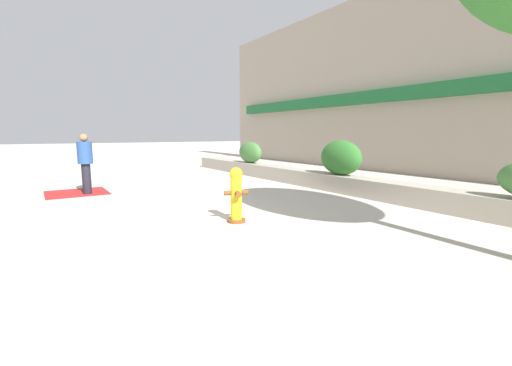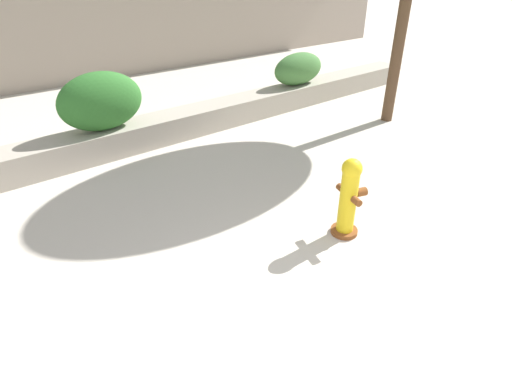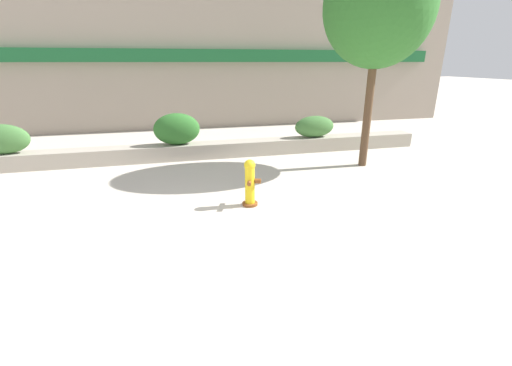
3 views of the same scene
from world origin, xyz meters
TOP-DOWN VIEW (x-y plane):
  - ground_plane at (0.00, 0.00)m, footprint 120.00×120.00m
  - building_facade at (0.00, 11.98)m, footprint 30.00×1.36m
  - planter_wall_low at (0.00, 6.00)m, footprint 18.00×0.70m
  - hedge_bush_0 at (-4.84, 6.00)m, footprint 1.53×0.56m
  - hedge_bush_1 at (0.23, 6.00)m, footprint 1.49×0.70m
  - fire_hydrant at (1.67, 1.59)m, footprint 0.48×0.48m
  - pedestrian at (-3.42, -0.43)m, footprint 0.56×0.56m
  - tactile_warning_pad at (-3.79, -0.68)m, footprint 1.64×1.64m

SIDE VIEW (x-z plane):
  - ground_plane at x=0.00m, z-range 0.00..0.00m
  - tactile_warning_pad at x=-3.79m, z-range 0.00..0.01m
  - planter_wall_low at x=0.00m, z-range 0.00..0.50m
  - fire_hydrant at x=1.67m, z-range 0.01..1.09m
  - hedge_bush_0 at x=-4.84m, z-range 0.50..1.39m
  - pedestrian at x=-3.42m, z-range 0.12..1.85m
  - hedge_bush_1 at x=0.23m, z-range 0.50..1.54m
  - building_facade at x=0.00m, z-range -0.01..7.99m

